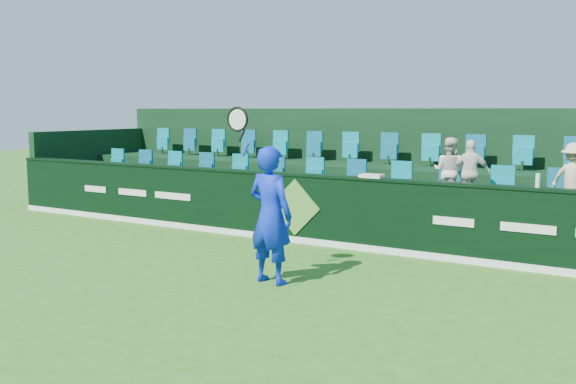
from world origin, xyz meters
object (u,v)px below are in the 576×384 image
Objects in this scene: spectator_left at (449,171)px; drinks_bottle at (538,180)px; towel at (372,176)px; spectator_right at (574,178)px; spectator_middle at (470,173)px; tennis_player at (270,214)px.

drinks_bottle is at bearing 151.82° from spectator_left.
towel is 2.84m from drinks_bottle.
towel is 1.82× the size of drinks_bottle.
spectator_right is at bearing 19.15° from towel.
spectator_left is 1.03× the size of spectator_middle.
tennis_player is 2.84m from towel.
spectator_middle is at bearing 37.22° from towel.
towel is (-1.47, -1.12, -0.03)m from spectator_middle.
drinks_bottle is (1.37, -1.12, 0.05)m from spectator_middle.
spectator_right is 1.18m from drinks_bottle.
tennis_player is at bearing -139.21° from drinks_bottle.
spectator_right reaches higher than towel.
spectator_left reaches higher than drinks_bottle.
spectator_middle is at bearing 19.81° from spectator_right.
spectator_left is 1.03× the size of spectator_right.
spectator_left is 3.07× the size of towel.
towel is at bearing 50.36° from spectator_left.
spectator_left is at bearing 69.39° from tennis_player.
spectator_middle is 1.01× the size of spectator_right.
spectator_right is (2.15, 0.00, -0.02)m from spectator_left.
spectator_right is (3.62, 3.92, 0.37)m from tennis_player.
drinks_bottle is at bearing 90.95° from spectator_right.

